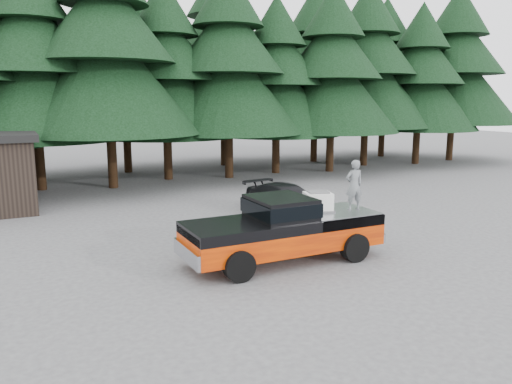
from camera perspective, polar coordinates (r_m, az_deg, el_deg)
name	(u,v)px	position (r m, az deg, el deg)	size (l,w,h in m)	color
ground	(245,262)	(14.66, -1.25, -8.00)	(120.00, 120.00, 0.00)	#464649
pickup_truck	(283,239)	(14.59, 3.12, -5.38)	(6.00, 2.04, 1.33)	#DF3F00
truck_cab	(280,207)	(14.31, 2.81, -1.73)	(1.66, 1.90, 0.59)	black
air_compressor	(318,202)	(15.17, 7.08, -1.17)	(0.80, 0.66, 0.55)	white
man_on_bed	(354,185)	(15.43, 11.14, 0.78)	(0.56, 0.37, 1.54)	slate
parked_car	(287,200)	(20.38, 3.57, -0.91)	(1.76, 4.33, 1.26)	black
treeline	(123,45)	(30.60, -14.97, 15.91)	(60.15, 16.05, 17.50)	black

